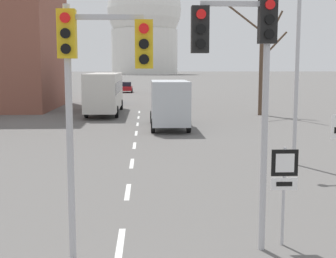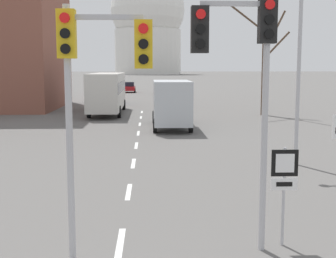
% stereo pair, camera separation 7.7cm
% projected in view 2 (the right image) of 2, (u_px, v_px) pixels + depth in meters
% --- Properties ---
extents(lane_stripe_0, '(0.16, 2.00, 0.01)m').
position_uv_depth(lane_stripe_0, '(120.00, 244.00, 10.72)').
color(lane_stripe_0, silver).
rests_on(lane_stripe_0, ground_plane).
extents(lane_stripe_1, '(0.16, 2.00, 0.01)m').
position_uv_depth(lane_stripe_1, '(129.00, 192.00, 15.18)').
color(lane_stripe_1, silver).
rests_on(lane_stripe_1, ground_plane).
extents(lane_stripe_2, '(0.16, 2.00, 0.01)m').
position_uv_depth(lane_stripe_2, '(133.00, 163.00, 19.63)').
color(lane_stripe_2, silver).
rests_on(lane_stripe_2, ground_plane).
extents(lane_stripe_3, '(0.16, 2.00, 0.01)m').
position_uv_depth(lane_stripe_3, '(136.00, 145.00, 24.09)').
color(lane_stripe_3, silver).
rests_on(lane_stripe_3, ground_plane).
extents(lane_stripe_4, '(0.16, 2.00, 0.01)m').
position_uv_depth(lane_stripe_4, '(138.00, 133.00, 28.55)').
color(lane_stripe_4, silver).
rests_on(lane_stripe_4, ground_plane).
extents(lane_stripe_5, '(0.16, 2.00, 0.01)m').
position_uv_depth(lane_stripe_5, '(140.00, 124.00, 33.00)').
color(lane_stripe_5, silver).
rests_on(lane_stripe_5, ground_plane).
extents(lane_stripe_6, '(0.16, 2.00, 0.01)m').
position_uv_depth(lane_stripe_6, '(141.00, 117.00, 37.46)').
color(lane_stripe_6, silver).
rests_on(lane_stripe_6, ground_plane).
extents(lane_stripe_7, '(0.16, 2.00, 0.01)m').
position_uv_depth(lane_stripe_7, '(142.00, 112.00, 41.92)').
color(lane_stripe_7, silver).
rests_on(lane_stripe_7, ground_plane).
extents(traffic_signal_near_right, '(1.78, 0.34, 5.57)m').
position_uv_depth(traffic_signal_near_right, '(244.00, 58.00, 9.81)').
color(traffic_signal_near_right, '#B2B2B7').
rests_on(traffic_signal_near_right, ground_plane).
extents(traffic_signal_centre_tall, '(1.88, 0.34, 5.25)m').
position_uv_depth(traffic_signal_centre_tall, '(94.00, 69.00, 9.37)').
color(traffic_signal_centre_tall, '#B2B2B7').
rests_on(traffic_signal_centre_tall, ground_plane).
extents(route_sign_post, '(0.60, 0.08, 2.26)m').
position_uv_depth(route_sign_post, '(284.00, 180.00, 10.43)').
color(route_sign_post, '#B2B2B7').
rests_on(route_sign_post, ground_plane).
extents(street_lamp_right, '(2.06, 0.36, 7.74)m').
position_uv_depth(street_lamp_right, '(290.00, 48.00, 18.78)').
color(street_lamp_right, '#B2B2B7').
rests_on(street_lamp_right, ground_plane).
extents(sedan_near_left, '(1.91, 4.19, 1.65)m').
position_uv_depth(sedan_near_left, '(129.00, 87.00, 73.89)').
color(sedan_near_left, maroon).
rests_on(sedan_near_left, ground_plane).
extents(sedan_near_right, '(1.76, 3.81, 1.70)m').
position_uv_depth(sedan_near_right, '(163.00, 88.00, 70.26)').
color(sedan_near_right, slate).
rests_on(sedan_near_right, ground_plane).
extents(sedan_mid_centre, '(1.98, 4.60, 1.75)m').
position_uv_depth(sedan_mid_centre, '(113.00, 96.00, 51.41)').
color(sedan_mid_centre, navy).
rests_on(sedan_mid_centre, ground_plane).
extents(city_bus, '(2.66, 10.80, 3.48)m').
position_uv_depth(city_bus, '(107.00, 90.00, 40.09)').
color(city_bus, beige).
rests_on(city_bus, ground_plane).
extents(delivery_truck, '(2.44, 7.20, 3.14)m').
position_uv_depth(delivery_truck, '(171.00, 102.00, 30.77)').
color(delivery_truck, '#333842').
rests_on(delivery_truck, ground_plane).
extents(bare_tree_right_near, '(5.00, 4.40, 10.76)m').
position_uv_depth(bare_tree_right_near, '(265.00, 56.00, 38.55)').
color(bare_tree_right_near, brown).
rests_on(bare_tree_right_near, ground_plane).
extents(capitol_dome, '(39.57, 39.57, 55.89)m').
position_uv_depth(capitol_dome, '(148.00, 23.00, 250.53)').
color(capitol_dome, silver).
rests_on(capitol_dome, ground_plane).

